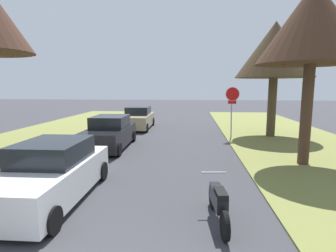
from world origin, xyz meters
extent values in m
cylinder|color=#9EA0A5|center=(3.90, 13.85, 1.17)|extent=(0.07, 0.33, 2.24)
cylinder|color=white|center=(3.90, 13.68, 2.61)|extent=(0.81, 0.14, 0.80)
cylinder|color=red|center=(3.90, 13.68, 2.61)|extent=(0.76, 0.15, 0.76)
cube|color=red|center=(3.90, 13.74, 2.14)|extent=(0.48, 0.07, 0.20)
cylinder|color=#4B3426|center=(5.93, 8.45, 1.95)|extent=(0.41, 0.41, 3.80)
cone|color=#3C271A|center=(5.93, 8.45, 5.32)|extent=(3.96, 3.96, 2.94)
cylinder|color=#4B3426|center=(6.06, 7.88, 4.24)|extent=(1.27, 0.45, 0.92)
cylinder|color=#4B3426|center=(5.23, 8.82, 4.38)|extent=(0.96, 1.59, 1.21)
cylinder|color=#4B3426|center=(6.34, 8.50, 4.38)|extent=(0.31, 0.98, 1.17)
cylinder|color=#4E412B|center=(6.36, 14.47, 1.80)|extent=(0.50, 0.50, 3.50)
cone|color=#3E301E|center=(6.36, 14.47, 5.16)|extent=(4.50, 4.50, 3.22)
cylinder|color=#4E412B|center=(5.99, 14.66, 4.17)|extent=(0.67, 0.99, 1.36)
cylinder|color=#4E412B|center=(6.79, 14.66, 4.21)|extent=(0.65, 1.12, 1.45)
cylinder|color=#4E412B|center=(5.93, 14.00, 4.11)|extent=(1.21, 1.11, 1.29)
cube|color=white|center=(-2.14, 4.38, 0.59)|extent=(1.89, 4.43, 0.85)
cube|color=black|center=(-2.14, 4.60, 1.29)|extent=(1.64, 2.05, 0.56)
cylinder|color=black|center=(-1.24, 2.74, 0.30)|extent=(0.21, 0.60, 0.60)
cylinder|color=black|center=(-1.30, 6.04, 0.30)|extent=(0.21, 0.60, 0.60)
cylinder|color=black|center=(-3.04, 6.01, 0.30)|extent=(0.21, 0.60, 0.60)
cube|color=black|center=(-2.50, 10.70, 0.59)|extent=(1.89, 4.43, 0.85)
cube|color=black|center=(-2.50, 10.92, 1.29)|extent=(1.64, 2.05, 0.56)
cylinder|color=black|center=(-1.60, 9.06, 0.30)|extent=(0.21, 0.60, 0.60)
cylinder|color=black|center=(-3.34, 9.04, 0.30)|extent=(0.21, 0.60, 0.60)
cylinder|color=black|center=(-1.65, 12.36, 0.30)|extent=(0.21, 0.60, 0.60)
cylinder|color=black|center=(-3.39, 12.33, 0.30)|extent=(0.21, 0.60, 0.60)
cube|color=tan|center=(-2.33, 17.04, 0.59)|extent=(1.89, 4.43, 0.85)
cube|color=black|center=(-2.33, 17.26, 1.29)|extent=(1.64, 2.05, 0.56)
cylinder|color=black|center=(-1.43, 15.40, 0.30)|extent=(0.21, 0.60, 0.60)
cylinder|color=black|center=(-3.17, 15.37, 0.30)|extent=(0.21, 0.60, 0.60)
cylinder|color=black|center=(-1.49, 18.70, 0.30)|extent=(0.21, 0.60, 0.60)
cylinder|color=black|center=(-3.22, 18.67, 0.30)|extent=(0.21, 0.60, 0.60)
cylinder|color=black|center=(2.14, 4.29, 0.30)|extent=(0.16, 0.61, 0.60)
cylinder|color=black|center=(2.27, 2.85, 0.30)|extent=(0.16, 0.61, 0.60)
cube|color=black|center=(2.20, 3.57, 0.58)|extent=(0.33, 1.03, 0.36)
cube|color=black|center=(2.23, 3.32, 0.78)|extent=(0.27, 0.58, 0.12)
cylinder|color=#9EA0A5|center=(2.15, 4.19, 0.95)|extent=(0.60, 0.10, 0.04)
camera|label=1|loc=(1.60, -2.25, 3.03)|focal=28.95mm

